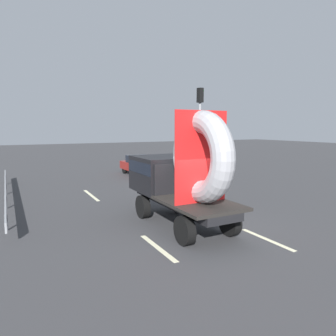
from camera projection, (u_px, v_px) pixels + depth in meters
name	position (u px, v px, depth m)	size (l,w,h in m)	color
ground_plane	(203.00, 231.00, 10.42)	(120.00, 120.00, 0.00)	#38383A
flatbed_truck	(179.00, 173.00, 10.96)	(2.02, 5.24, 4.00)	black
distant_sedan	(142.00, 165.00, 22.49)	(1.86, 4.35, 1.42)	black
traffic_light	(200.00, 121.00, 19.58)	(0.42, 0.36, 5.93)	gray
guardrail	(5.00, 190.00, 14.61)	(0.10, 12.83, 0.71)	gray
lane_dash_left_near	(158.00, 248.00, 8.96)	(2.24, 0.16, 0.01)	beige
lane_dash_left_far	(91.00, 195.00, 15.89)	(2.88, 0.16, 0.01)	beige
lane_dash_right_near	(267.00, 239.00, 9.63)	(2.15, 0.16, 0.01)	beige
lane_dash_right_far	(154.00, 191.00, 16.89)	(2.75, 0.16, 0.01)	beige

